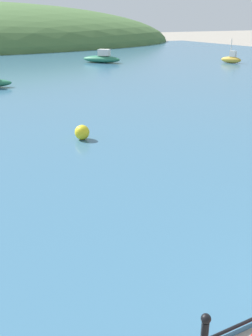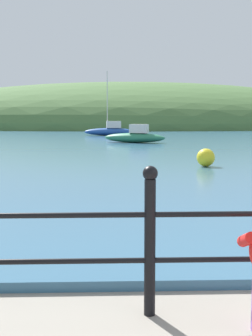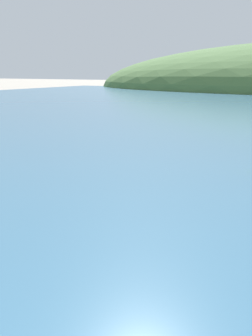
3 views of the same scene
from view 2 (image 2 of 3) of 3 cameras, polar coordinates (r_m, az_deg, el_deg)
water at (r=34.29m, az=3.18°, el=3.64°), size 80.00×60.00×0.10m
far_hillside at (r=70.26m, az=0.45°, el=4.92°), size 76.09×41.85×13.31m
boat_red_dinghy at (r=27.41m, az=1.10°, el=3.84°), size 3.81×2.29×1.08m
boat_mid_harbor at (r=38.14m, az=-1.92°, el=4.57°), size 4.21×1.41×5.16m
mooring_buoy at (r=14.29m, az=9.70°, el=1.26°), size 0.55×0.55×0.55m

